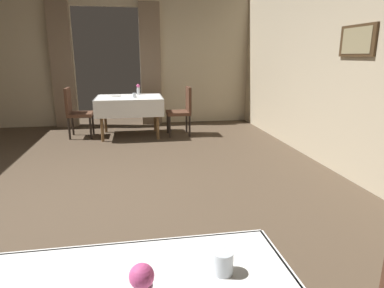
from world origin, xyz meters
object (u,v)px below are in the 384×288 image
object	(u,v)px
dining_table_mid	(129,102)
chair_mid_right	(182,109)
chair_mid_left	(75,110)
glass_mid_c	(134,95)
flower_vase_mid	(138,89)
glass_near_b	(223,262)
plate_mid_b	(114,96)

from	to	relation	value
dining_table_mid	chair_mid_right	size ratio (longest dim) A/B	1.32
chair_mid_left	glass_mid_c	distance (m)	1.16
dining_table_mid	flower_vase_mid	bearing A→B (deg)	60.93
dining_table_mid	glass_mid_c	world-z (taller)	glass_mid_c
flower_vase_mid	dining_table_mid	bearing A→B (deg)	-119.07
glass_near_b	plate_mid_b	distance (m)	5.59
dining_table_mid	glass_near_b	bearing A→B (deg)	-85.92
glass_near_b	glass_mid_c	xyz separation A→B (m)	(-0.29, 5.20, 0.00)
dining_table_mid	chair_mid_right	bearing A→B (deg)	-5.40
chair_mid_right	flower_vase_mid	xyz separation A→B (m)	(-0.82, 0.42, 0.35)
dining_table_mid	glass_mid_c	size ratio (longest dim) A/B	13.28
glass_near_b	plate_mid_b	bearing A→B (deg)	96.81
plate_mid_b	chair_mid_right	bearing A→B (deg)	-10.79
plate_mid_b	glass_near_b	bearing A→B (deg)	-83.19
chair_mid_left	glass_near_b	bearing A→B (deg)	-75.76
chair_mid_left	glass_mid_c	bearing A→B (deg)	-13.29
chair_mid_right	glass_near_b	size ratio (longest dim) A/B	11.21
flower_vase_mid	glass_mid_c	bearing A→B (deg)	-98.59
chair_mid_right	glass_mid_c	bearing A→B (deg)	-173.19
dining_table_mid	glass_near_b	xyz separation A→B (m)	(0.39, -5.40, 0.15)
flower_vase_mid	glass_mid_c	distance (m)	0.53
dining_table_mid	glass_mid_c	distance (m)	0.27
chair_mid_left	glass_mid_c	xyz separation A→B (m)	(1.10, -0.26, 0.28)
chair_mid_left	plate_mid_b	bearing A→B (deg)	7.20
chair_mid_right	glass_near_b	bearing A→B (deg)	-96.61
chair_mid_left	glass_near_b	size ratio (longest dim) A/B	11.21
glass_near_b	chair_mid_right	bearing A→B (deg)	83.39
plate_mid_b	flower_vase_mid	bearing A→B (deg)	20.75
chair_mid_right	glass_near_b	xyz separation A→B (m)	(-0.61, -5.31, 0.28)
dining_table_mid	plate_mid_b	distance (m)	0.33
chair_mid_left	glass_near_b	distance (m)	5.64
dining_table_mid	plate_mid_b	xyz separation A→B (m)	(-0.28, 0.15, 0.11)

